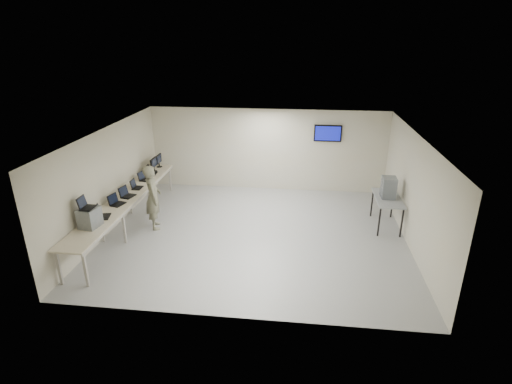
# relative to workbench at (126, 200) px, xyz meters

# --- Properties ---
(room) EXTENTS (8.01, 7.01, 2.81)m
(room) POSITION_rel_workbench_xyz_m (3.62, 0.06, 0.58)
(room) COLOR #A7A7A7
(room) RESTS_ON ground
(workbench) EXTENTS (0.76, 6.00, 0.90)m
(workbench) POSITION_rel_workbench_xyz_m (0.00, 0.00, 0.00)
(workbench) COLOR beige
(workbench) RESTS_ON ground
(equipment_box) EXTENTS (0.45, 0.50, 0.47)m
(equipment_box) POSITION_rel_workbench_xyz_m (-0.06, -1.80, 0.31)
(equipment_box) COLOR gray
(equipment_box) RESTS_ON workbench
(laptop_on_box) EXTENTS (0.30, 0.36, 0.28)m
(laptop_on_box) POSITION_rel_workbench_xyz_m (-0.12, -1.80, 0.61)
(laptop_on_box) COLOR black
(laptop_on_box) RESTS_ON equipment_box
(laptop_0) EXTENTS (0.40, 0.44, 0.30)m
(laptop_0) POSITION_rel_workbench_xyz_m (-0.07, -1.28, 0.15)
(laptop_0) COLOR black
(laptop_0) RESTS_ON workbench
(laptop_1) EXTENTS (0.38, 0.42, 0.29)m
(laptop_1) POSITION_rel_workbench_xyz_m (-0.05, -0.49, 0.15)
(laptop_1) COLOR black
(laptop_1) RESTS_ON workbench
(laptop_2) EXTENTS (0.39, 0.43, 0.29)m
(laptop_2) POSITION_rel_workbench_xyz_m (-0.01, 0.07, 0.15)
(laptop_2) COLOR black
(laptop_2) RESTS_ON workbench
(laptop_3) EXTENTS (0.28, 0.35, 0.27)m
(laptop_3) POSITION_rel_workbench_xyz_m (-0.01, 0.72, 0.14)
(laptop_3) COLOR black
(laptop_3) RESTS_ON workbench
(laptop_4) EXTENTS (0.34, 0.38, 0.27)m
(laptop_4) POSITION_rel_workbench_xyz_m (-0.04, 1.42, 0.14)
(laptop_4) COLOR black
(laptop_4) RESTS_ON workbench
(laptop_5) EXTENTS (0.33, 0.39, 0.29)m
(laptop_5) POSITION_rel_workbench_xyz_m (-0.04, 2.00, 0.15)
(laptop_5) COLOR black
(laptop_5) RESTS_ON workbench
(monitor_near) EXTENTS (0.20, 0.45, 0.45)m
(monitor_near) POSITION_rel_workbench_xyz_m (-0.01, 2.26, 0.34)
(monitor_near) COLOR black
(monitor_near) RESTS_ON workbench
(monitor_far) EXTENTS (0.19, 0.43, 0.43)m
(monitor_far) POSITION_rel_workbench_xyz_m (-0.01, 2.75, 0.33)
(monitor_far) COLOR black
(monitor_far) RESTS_ON workbench
(soldier) EXTENTS (0.66, 0.78, 1.82)m
(soldier) POSITION_rel_workbench_xyz_m (0.75, 0.08, 0.09)
(soldier) COLOR #646B52
(soldier) RESTS_ON ground
(side_table) EXTENTS (0.68, 1.47, 0.88)m
(side_table) POSITION_rel_workbench_xyz_m (7.19, 0.90, -0.02)
(side_table) COLOR gray
(side_table) RESTS_ON ground
(storage_bins) EXTENTS (0.37, 0.41, 0.59)m
(storage_bins) POSITION_rel_workbench_xyz_m (7.17, 0.90, 0.35)
(storage_bins) COLOR slate
(storage_bins) RESTS_ON side_table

